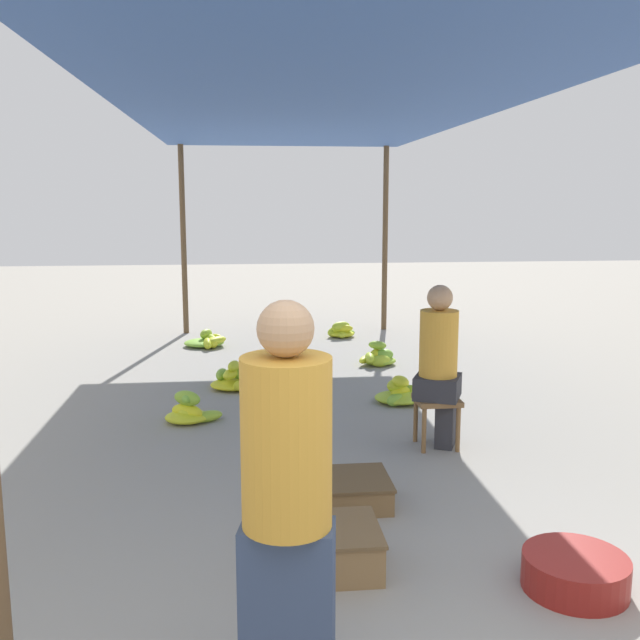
# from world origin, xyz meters

# --- Properties ---
(canopy_post_back_left) EXTENTS (0.08, 0.08, 2.73)m
(canopy_post_back_left) POSITION_xyz_m (-1.49, 8.50, 1.37)
(canopy_post_back_left) COLOR brown
(canopy_post_back_left) RESTS_ON ground
(canopy_post_back_right) EXTENTS (0.08, 0.08, 2.73)m
(canopy_post_back_right) POSITION_xyz_m (1.49, 8.50, 1.37)
(canopy_post_back_right) COLOR brown
(canopy_post_back_right) RESTS_ON ground
(canopy_tarp) EXTENTS (3.38, 8.60, 0.04)m
(canopy_tarp) POSITION_xyz_m (0.00, 4.40, 2.75)
(canopy_tarp) COLOR #33569E
(canopy_tarp) RESTS_ON canopy_post_front_left
(vendor_foreground) EXTENTS (0.40, 0.40, 1.60)m
(vendor_foreground) POSITION_xyz_m (-0.49, 0.46, 0.83)
(vendor_foreground) COLOR #384766
(vendor_foreground) RESTS_ON ground
(stool) EXTENTS (0.34, 0.34, 0.40)m
(stool) POSITION_xyz_m (0.88, 3.28, 0.32)
(stool) COLOR brown
(stool) RESTS_ON ground
(vendor_seated) EXTENTS (0.45, 0.45, 1.30)m
(vendor_seated) POSITION_xyz_m (0.90, 3.29, 0.68)
(vendor_seated) COLOR #2D2D33
(vendor_seated) RESTS_ON ground
(basin_black) EXTENTS (0.53, 0.53, 0.18)m
(basin_black) POSITION_xyz_m (1.01, 1.13, 0.09)
(basin_black) COLOR maroon
(basin_black) RESTS_ON ground
(banana_pile_left_0) EXTENTS (0.54, 0.34, 0.29)m
(banana_pile_left_0) POSITION_xyz_m (-1.13, 4.13, 0.10)
(banana_pile_left_0) COLOR yellow
(banana_pile_left_0) RESTS_ON ground
(banana_pile_left_1) EXTENTS (0.60, 0.58, 0.23)m
(banana_pile_left_1) POSITION_xyz_m (-1.12, 7.44, 0.07)
(banana_pile_left_1) COLOR #C9D528
(banana_pile_left_1) RESTS_ON ground
(banana_pile_left_2) EXTENTS (0.54, 0.53, 0.30)m
(banana_pile_left_2) POSITION_xyz_m (-0.75, 5.23, 0.10)
(banana_pile_left_2) COLOR yellow
(banana_pile_left_2) RESTS_ON ground
(banana_pile_right_0) EXTENTS (0.46, 0.37, 0.24)m
(banana_pile_right_0) POSITION_xyz_m (0.75, 7.91, 0.09)
(banana_pile_right_0) COLOR #B0CB2D
(banana_pile_right_0) RESTS_ON ground
(banana_pile_right_1) EXTENTS (0.49, 0.52, 0.28)m
(banana_pile_right_1) POSITION_xyz_m (0.95, 6.16, 0.09)
(banana_pile_right_1) COLOR #7AB536
(banana_pile_right_1) RESTS_ON ground
(banana_pile_right_2) EXTENTS (0.54, 0.48, 0.26)m
(banana_pile_right_2) POSITION_xyz_m (0.88, 4.56, 0.08)
(banana_pile_right_2) COLOR yellow
(banana_pile_right_2) RESTS_ON ground
(crate_near) EXTENTS (0.49, 0.49, 0.18)m
(crate_near) POSITION_xyz_m (0.04, 2.27, 0.09)
(crate_near) COLOR brown
(crate_near) RESTS_ON ground
(crate_mid) EXTENTS (0.49, 0.49, 0.23)m
(crate_mid) POSITION_xyz_m (-0.18, 1.47, 0.12)
(crate_mid) COLOR olive
(crate_mid) RESTS_ON ground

